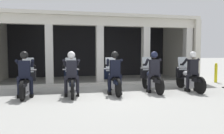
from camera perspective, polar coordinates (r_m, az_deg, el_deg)
The scene contains 14 objects.
ground_plane at distance 11.37m, azimuth -3.04°, elevation -3.98°, with size 80.00×80.00×0.00m, color #999993.
station_building at distance 12.88m, azimuth -4.70°, elevation 6.52°, with size 10.59×4.20×3.42m.
kerb_strip at distance 10.39m, azimuth -2.74°, elevation -4.39°, with size 10.09×0.24×0.12m, color #B7B5AD.
motorcycle_far_left at distance 8.37m, azimuth -21.25°, elevation -3.62°, with size 0.62×2.04×1.35m.
police_officer_far_left at distance 8.05m, azimuth -21.65°, elevation -0.79°, with size 0.63×0.61×1.58m.
motorcycle_left at distance 8.16m, azimuth -10.47°, elevation -3.61°, with size 0.62×2.04×1.35m.
police_officer_left at distance 7.83m, azimuth -10.46°, elevation -0.70°, with size 0.63×0.61×1.58m.
motorcycle_center at distance 8.37m, azimuth 0.27°, elevation -3.35°, with size 0.62×2.04×1.35m.
police_officer_center at distance 8.05m, azimuth 0.70°, elevation -0.51°, with size 0.63×0.61×1.58m.
motorcycle_right at distance 8.90m, azimuth 10.06°, elevation -2.99°, with size 0.62×2.04×1.35m.
police_officer_right at distance 8.59m, azimuth 10.80°, elevation -0.30°, with size 0.63×0.61×1.58m.
motorcycle_far_right at distance 9.49m, azimuth 19.11°, elevation -2.71°, with size 0.62×2.04×1.35m.
police_officer_far_right at distance 9.21m, azimuth 20.08°, elevation -0.19°, with size 0.63×0.61×1.58m.
bollard_kerbside at distance 12.44m, azimuth 25.31°, elevation -1.35°, with size 0.14×0.14×1.01m.
Camera 1 is at (-1.80, -8.11, 1.56)m, focal length 35.30 mm.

